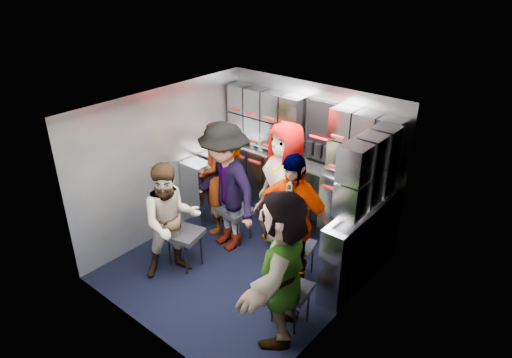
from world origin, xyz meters
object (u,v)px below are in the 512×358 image
Objects in this scene: jump_seat_mid_right at (299,248)px; attendant_arc_b at (225,188)px; jump_seat_mid_left at (235,212)px; jump_seat_near_left at (184,236)px; attendant_standing at (216,178)px; attendant_arc_d at (291,221)px; jump_seat_center at (292,212)px; jump_seat_near_right at (291,291)px; attendant_arc_a at (171,221)px; attendant_arc_e at (282,267)px; attendant_arc_c at (286,185)px.

jump_seat_mid_right is 0.25× the size of attendant_arc_b.
jump_seat_mid_left is 0.49m from attendant_arc_b.
jump_seat_near_left is 1.01m from attendant_standing.
jump_seat_near_left is at bearing -147.49° from jump_seat_mid_right.
jump_seat_mid_right is (1.11, -0.07, -0.05)m from jump_seat_mid_left.
jump_seat_near_left is 0.30× the size of attendant_arc_d.
jump_seat_near_right is (0.98, -1.39, 0.03)m from jump_seat_center.
attendant_arc_a is 0.88× the size of attendant_arc_e.
jump_seat_mid_right is at bearing 17.34° from attendant_arc_b.
attendant_arc_b is at bearing 166.65° from attendant_arc_d.
attendant_arc_d is (-0.42, 0.56, 0.43)m from jump_seat_near_right.
attendant_arc_a is 0.84× the size of attendant_arc_b.
attendant_arc_b is (0.10, 0.67, 0.45)m from jump_seat_near_left.
jump_seat_near_right reaches higher than jump_seat_center.
attendant_standing reaches higher than jump_seat_mid_left.
jump_seat_near_left is 0.31× the size of attendant_standing.
attendant_arc_c is at bearing 140.29° from jump_seat_mid_right.
jump_seat_near_right is 0.27× the size of attendant_arc_b.
attendant_arc_b is at bearing -90.00° from jump_seat_mid_left.
attendant_arc_e is at bearing -58.35° from attendant_arc_a.
jump_seat_near_left is 1.47m from attendant_arc_c.
attendant_arc_b is at bearing 81.22° from jump_seat_near_left.
attendant_arc_d reaches higher than attendant_arc_e.
attendant_arc_b reaches higher than jump_seat_center.
attendant_arc_a is (-1.22, -0.96, 0.36)m from jump_seat_mid_right.
attendant_standing is 1.02m from attendant_arc_c.
attendant_arc_b reaches higher than jump_seat_mid_left.
jump_seat_mid_right is 0.25× the size of attendant_arc_c.
attendant_arc_b is 1.12m from attendant_arc_d.
attendant_arc_c reaches higher than attendant_arc_d.
jump_seat_center is 1.77m from attendant_arc_a.
jump_seat_center is 0.93× the size of jump_seat_near_right.
jump_seat_mid_left is 0.28× the size of attendant_arc_b.
attendant_standing is 1.54m from attendant_arc_d.
jump_seat_center is at bearing 65.19° from jump_seat_near_left.
jump_seat_near_left is 1.06× the size of jump_seat_near_right.
jump_seat_center is 0.25× the size of attendant_arc_b.
jump_seat_mid_left is 0.28× the size of attendant_arc_c.
attendant_arc_c is (0.66, 1.24, 0.44)m from jump_seat_near_left.
jump_seat_near_left is at bearing -22.70° from attendant_standing.
jump_seat_mid_right is 0.26× the size of attendant_arc_e.
jump_seat_near_right is at bearing -54.79° from jump_seat_center.
attendant_arc_a is 1.64m from attendant_arc_e.
jump_seat_mid_right is at bearing -179.27° from attendant_arc_e.
attendant_standing is (-0.40, 0.04, 0.39)m from jump_seat_mid_left.
attendant_arc_a reaches higher than jump_seat_center.
attendant_arc_d reaches higher than attendant_standing.
jump_seat_mid_left is 0.29× the size of attendant_arc_e.
attendant_standing is at bearing -150.91° from jump_seat_center.
attendant_arc_d is 0.85m from attendant_arc_e.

